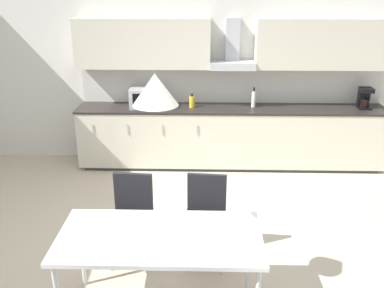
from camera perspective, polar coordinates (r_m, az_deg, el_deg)
The scene contains 13 objects.
ground_plane at distance 4.50m, azimuth -3.20°, elevation -14.61°, with size 9.39×7.83×0.02m, color beige.
wall_back at distance 6.43m, azimuth -1.58°, elevation 10.21°, with size 7.51×0.10×2.83m, color silver.
kitchen_counter at distance 6.35m, azimuth 5.14°, elevation 1.01°, with size 4.45×0.62×0.90m.
backsplash_tile at distance 6.43m, azimuth 5.19°, elevation 7.77°, with size 4.43×0.02×0.51m, color silver.
upper_wall_cabinets at distance 6.16m, azimuth 5.47°, elevation 13.13°, with size 4.43×0.40×0.69m.
microwave at distance 6.22m, azimuth -6.00°, elevation 6.18°, with size 0.48×0.35×0.28m.
coffee_maker at distance 6.60m, azimuth 22.01°, elevation 5.73°, with size 0.18×0.19×0.30m.
bottle_white at distance 6.25m, azimuth 8.21°, elevation 5.99°, with size 0.06×0.06×0.29m.
bottle_yellow at distance 6.18m, azimuth -0.01°, elevation 5.67°, with size 0.08×0.08×0.20m.
dining_table at distance 3.44m, azimuth -4.30°, elevation -12.68°, with size 1.60×0.78×0.75m.
chair_far_right at distance 4.17m, azimuth 1.86°, elevation -8.85°, with size 0.43×0.43×0.87m.
chair_far_left at distance 4.23m, azimuth -8.04°, elevation -8.64°, with size 0.43×0.43×0.87m.
pendant_lamp at distance 2.95m, azimuth -4.93°, elevation 7.23°, with size 0.32×0.32×0.22m, color silver.
Camera 1 is at (0.34, -3.65, 2.59)m, focal length 40.00 mm.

